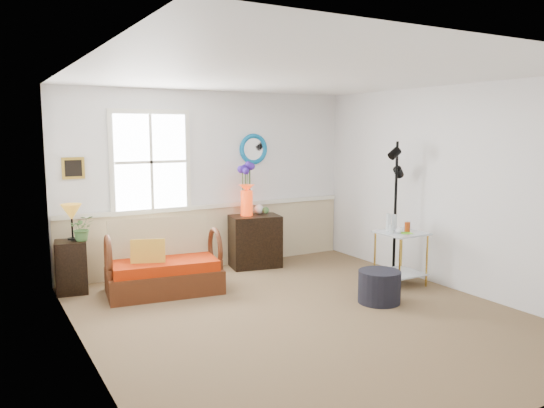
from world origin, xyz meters
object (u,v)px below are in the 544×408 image
loveseat (164,257)px  ottoman (379,287)px  lamp_stand (71,267)px  floor_lamp (395,211)px  side_table (401,258)px  cabinet (255,241)px

loveseat → ottoman: (2.08, -1.67, -0.26)m
lamp_stand → ottoman: (3.10, -2.23, -0.14)m
floor_lamp → lamp_stand: bearing=159.6°
side_table → ottoman: bearing=-149.7°
cabinet → ottoman: (0.49, -2.22, -0.20)m
ottoman → floor_lamp: bearing=39.0°
lamp_stand → cabinet: bearing=-0.1°
ottoman → side_table: bearing=30.3°
loveseat → lamp_stand: bearing=158.9°
floor_lamp → cabinet: bearing=132.8°
loveseat → floor_lamp: size_ratio=0.74×
floor_lamp → ottoman: 1.37m
side_table → floor_lamp: (0.15, 0.29, 0.59)m
floor_lamp → ottoman: floor_lamp is taller
cabinet → lamp_stand: bearing=-169.1°
cabinet → loveseat: bearing=-149.8°
cabinet → floor_lamp: 2.11m
side_table → ottoman: 0.87m
lamp_stand → cabinet: cabinet is taller
loveseat → side_table: loveseat is taller
loveseat → side_table: (2.82, -1.24, -0.10)m
lamp_stand → floor_lamp: 4.31m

